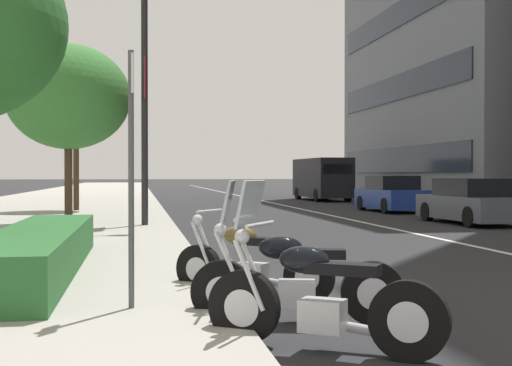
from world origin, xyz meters
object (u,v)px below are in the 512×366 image
Objects in this scene: motorcycle_mid_row at (318,300)px; car_approaching_light at (392,195)px; motorcycle_second_in_row at (250,265)px; car_following_behind at (472,202)px; motorcycle_by_sign_pole at (293,281)px; street_tree_mid_sidewalk at (76,102)px; street_tree_by_lamp_post at (68,97)px; street_lamp_with_banners at (156,42)px; parking_sign_by_curb at (131,154)px; delivery_van_ahead at (322,178)px.

motorcycle_mid_row reaches higher than car_approaching_light.
car_following_behind is (11.52, -8.86, 0.25)m from motorcycle_second_in_row.
motorcycle_by_sign_pole is 0.40× the size of street_tree_mid_sidewalk.
street_tree_by_lamp_post is (14.12, 3.46, 3.25)m from motorcycle_mid_row.
motorcycle_by_sign_pole is 0.25× the size of street_lamp_with_banners.
street_tree_by_lamp_post is at bearing 8.34° from parking_sign_by_curb.
street_tree_by_lamp_post reaches higher than delivery_van_ahead.
motorcycle_by_sign_pole is at bearing -101.92° from parking_sign_by_curb.
motorcycle_second_in_row is at bearing 152.80° from car_approaching_light.
motorcycle_by_sign_pole is 21.87m from car_approaching_light.
parking_sign_by_curb is 12.41m from street_lamp_with_banners.
motorcycle_mid_row is 14.27m from street_lamp_with_banners.
delivery_van_ahead is at bearing -26.90° from street_lamp_with_banners.
delivery_van_ahead is 17.72m from street_tree_mid_sidewalk.
street_tree_by_lamp_post is at bearing 118.65° from car_approaching_light.
motorcycle_second_in_row is (2.70, 0.16, -0.04)m from motorcycle_mid_row.
delivery_van_ahead is 0.70× the size of street_lamp_with_banners.
motorcycle_by_sign_pole is 0.52× the size of car_approaching_light.
car_following_behind reaches higher than motorcycle_second_in_row.
motorcycle_second_in_row is 0.33× the size of street_tree_mid_sidewalk.
parking_sign_by_curb is at bearing 1.49° from motorcycle_by_sign_pole.
motorcycle_by_sign_pole is 1.20× the size of motorcycle_second_in_row.
motorcycle_second_in_row is 0.41× the size of car_following_behind.
motorcycle_by_sign_pole is at bearing 133.98° from motorcycle_second_in_row.
car_following_behind is 0.88× the size of street_tree_by_lamp_post.
motorcycle_mid_row is at bearing -175.53° from street_lamp_with_banners.
motorcycle_by_sign_pole is 0.81× the size of parking_sign_by_curb.
car_approaching_light is 13.30m from street_lamp_with_banners.
motorcycle_by_sign_pole is at bearing -174.95° from street_lamp_with_banners.
car_approaching_light is 22.29m from parking_sign_by_curb.
car_following_behind is (13.07, -8.67, 0.22)m from motorcycle_by_sign_pole.
delivery_van_ahead is at bearing -3.13° from car_approaching_light.
parking_sign_by_curb reaches higher than motorcycle_mid_row.
parking_sign_by_curb is at bearing -9.96° from motorcycle_mid_row.
delivery_van_ahead reaches higher than motorcycle_second_in_row.
parking_sign_by_curb reaches higher than delivery_van_ahead.
car_approaching_light is 13.18m from street_tree_mid_sidewalk.
street_lamp_with_banners is (10.72, 0.89, 4.77)m from motorcycle_second_in_row.
delivery_van_ahead is at bearing -18.55° from parking_sign_by_curb.
street_lamp_with_banners is at bearing 93.58° from car_following_behind.
street_tree_mid_sidewalk reaches higher than delivery_van_ahead.
parking_sign_by_curb is at bearing 139.83° from car_following_behind.
street_tree_by_lamp_post is (0.70, 2.42, -1.47)m from street_lamp_with_banners.
motorcycle_by_sign_pole is 0.50× the size of car_following_behind.
car_approaching_light is 0.70× the size of delivery_van_ahead.
street_tree_mid_sidewalk is (20.25, 2.29, 2.59)m from parking_sign_by_curb.
motorcycle_mid_row is 1.16m from motorcycle_by_sign_pole.
parking_sign_by_curb is at bearing -173.55° from street_tree_mid_sidewalk.
street_tree_by_lamp_post is at bearing -61.50° from motorcycle_by_sign_pole.
car_following_behind is at bearing -89.53° from street_tree_by_lamp_post.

